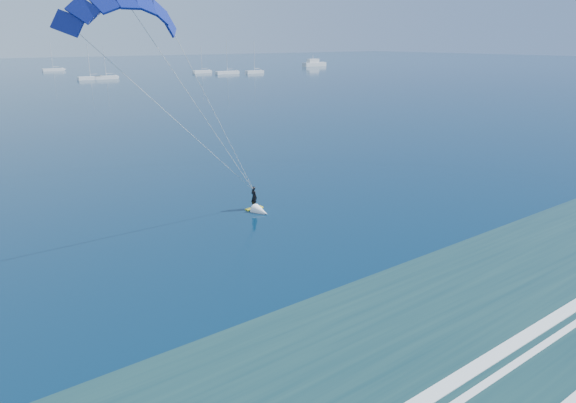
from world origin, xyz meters
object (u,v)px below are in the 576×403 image
(sailboat_7, at_px, (106,77))
(sailboat_8, at_px, (255,72))
(sailboat_5, at_px, (202,72))
(kitesurfer_rig, at_px, (204,117))
(sailboat_3, at_px, (91,78))
(sailboat_6, at_px, (227,72))
(sailboat_4, at_px, (53,70))
(motor_yacht, at_px, (314,63))

(sailboat_7, xyz_separation_m, sailboat_8, (61.57, -4.77, 0.03))
(sailboat_5, distance_m, sailboat_7, 45.35)
(sailboat_5, height_order, sailboat_7, sailboat_7)
(kitesurfer_rig, relative_size, sailboat_7, 1.56)
(sailboat_3, distance_m, sailboat_6, 55.86)
(kitesurfer_rig, relative_size, sailboat_8, 1.37)
(kitesurfer_rig, height_order, sailboat_7, kitesurfer_rig)
(sailboat_5, xyz_separation_m, sailboat_7, (-44.27, -9.81, 0.00))
(sailboat_3, distance_m, sailboat_8, 67.34)
(sailboat_7, bearing_deg, sailboat_6, -1.41)
(kitesurfer_rig, distance_m, sailboat_3, 166.90)
(sailboat_4, height_order, sailboat_5, sailboat_4)
(sailboat_7, bearing_deg, kitesurfer_rig, -105.79)
(kitesurfer_rig, height_order, sailboat_8, kitesurfer_rig)
(kitesurfer_rig, xyz_separation_m, sailboat_7, (45.71, 161.69, -8.29))
(sailboat_6, bearing_deg, sailboat_7, 178.59)
(motor_yacht, relative_size, sailboat_8, 1.06)
(sailboat_7, bearing_deg, sailboat_4, 92.78)
(motor_yacht, bearing_deg, sailboat_3, -168.53)
(sailboat_8, bearing_deg, kitesurfer_rig, -124.36)
(sailboat_7, bearing_deg, sailboat_3, 179.01)
(motor_yacht, distance_m, sailboat_7, 122.35)
(motor_yacht, relative_size, sailboat_6, 0.99)
(kitesurfer_rig, xyz_separation_m, sailboat_5, (89.99, 171.51, -8.29))
(sailboat_6, distance_m, sailboat_7, 50.26)
(sailboat_3, distance_m, sailboat_7, 5.59)
(sailboat_4, relative_size, sailboat_6, 0.90)
(sailboat_6, distance_m, sailboat_8, 11.86)
(sailboat_4, distance_m, sailboat_7, 64.06)
(kitesurfer_rig, relative_size, sailboat_4, 1.42)
(sailboat_6, xyz_separation_m, sailboat_7, (-50.25, 1.24, -0.01))
(sailboat_6, xyz_separation_m, sailboat_8, (11.33, -3.53, 0.01))
(sailboat_8, bearing_deg, motor_yacht, 27.54)
(kitesurfer_rig, height_order, motor_yacht, kitesurfer_rig)
(sailboat_3, relative_size, sailboat_6, 0.88)
(sailboat_5, bearing_deg, sailboat_6, -61.60)
(sailboat_6, relative_size, sailboat_8, 1.07)
(sailboat_3, xyz_separation_m, sailboat_4, (2.48, 63.89, 0.00))
(sailboat_6, bearing_deg, sailboat_3, 178.63)
(kitesurfer_rig, relative_size, sailboat_5, 1.59)
(sailboat_3, xyz_separation_m, sailboat_5, (49.87, 9.72, -0.01))
(motor_yacht, relative_size, sailboat_3, 1.13)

